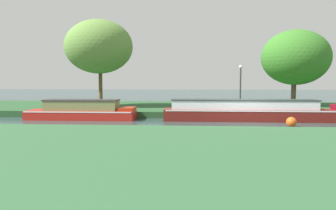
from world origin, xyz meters
TOP-DOWN VIEW (x-y plane):
  - ground_plane at (0.00, 0.00)m, footprint 120.00×120.00m
  - riverbank_far at (0.00, 7.00)m, footprint 72.00×10.00m
  - riverbank_near at (0.00, -9.00)m, footprint 72.00×10.00m
  - maroon_barge at (0.72, 1.20)m, footprint 10.98×1.58m
  - red_narrowboat at (-9.63, 1.20)m, footprint 6.54×1.70m
  - willow_tree_left at (-9.88, 5.85)m, footprint 5.01×4.67m
  - willow_tree_centre at (4.82, 7.58)m, footprint 5.13×4.71m
  - lamp_post at (0.15, 3.62)m, footprint 0.24×0.24m
  - channel_buoy at (2.04, -1.25)m, footprint 0.52×0.52m

SIDE VIEW (x-z plane):
  - ground_plane at x=0.00m, z-range 0.00..0.00m
  - riverbank_far at x=0.00m, z-range 0.00..0.40m
  - riverbank_near at x=0.00m, z-range 0.00..0.40m
  - channel_buoy at x=2.04m, z-range 0.00..0.52m
  - red_narrowboat at x=-9.63m, z-range -0.09..1.11m
  - maroon_barge at x=0.72m, z-range -0.07..1.18m
  - lamp_post at x=0.15m, z-range 0.78..3.73m
  - willow_tree_centre at x=4.82m, z-range 1.19..6.95m
  - willow_tree_left at x=-9.88m, z-range 1.61..8.01m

